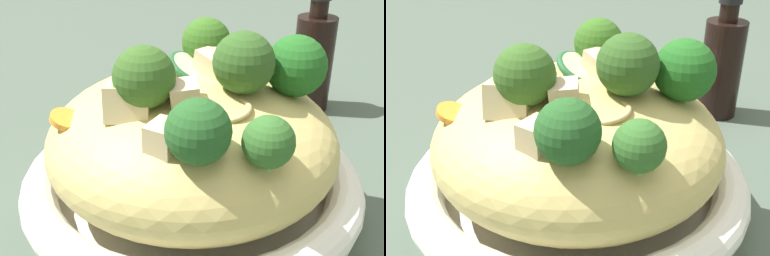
# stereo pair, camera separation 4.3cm
# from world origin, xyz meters

# --- Properties ---
(ground_plane) EXTENTS (3.00, 3.00, 0.00)m
(ground_plane) POSITION_xyz_m (0.00, 0.00, 0.00)
(ground_plane) COLOR #445146
(serving_bowl) EXTENTS (0.31, 0.31, 0.05)m
(serving_bowl) POSITION_xyz_m (0.00, 0.00, 0.03)
(serving_bowl) COLOR white
(serving_bowl) RESTS_ON ground_plane
(noodle_heap) EXTENTS (0.25, 0.25, 0.11)m
(noodle_heap) POSITION_xyz_m (-0.00, -0.00, 0.07)
(noodle_heap) COLOR tan
(noodle_heap) RESTS_ON serving_bowl
(broccoli_florets) EXTENTS (0.19, 0.19, 0.08)m
(broccoli_florets) POSITION_xyz_m (0.01, -0.04, 0.14)
(broccoli_florets) COLOR #98B077
(broccoli_florets) RESTS_ON serving_bowl
(carrot_coins) EXTENTS (0.18, 0.07, 0.04)m
(carrot_coins) POSITION_xyz_m (-0.00, 0.03, 0.12)
(carrot_coins) COLOR orange
(carrot_coins) RESTS_ON serving_bowl
(zucchini_slices) EXTENTS (0.10, 0.07, 0.03)m
(zucchini_slices) POSITION_xyz_m (-0.01, 0.02, 0.13)
(zucchini_slices) COLOR beige
(zucchini_slices) RESTS_ON serving_bowl
(chicken_chunks) EXTENTS (0.13, 0.09, 0.04)m
(chicken_chunks) POSITION_xyz_m (-0.03, -0.01, 0.13)
(chicken_chunks) COLOR beige
(chicken_chunks) RESTS_ON serving_bowl
(soy_sauce_bottle) EXTENTS (0.05, 0.05, 0.16)m
(soy_sauce_bottle) POSITION_xyz_m (0.27, 0.07, 0.07)
(soy_sauce_bottle) COLOR black
(soy_sauce_bottle) RESTS_ON ground_plane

